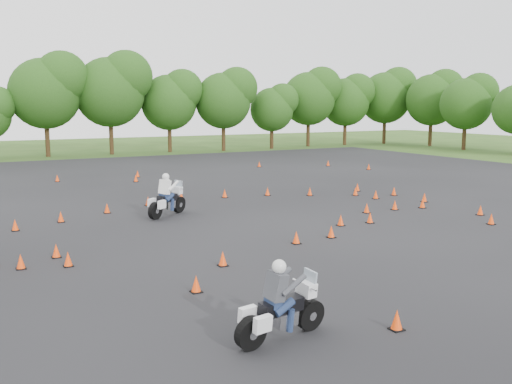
{
  "coord_description": "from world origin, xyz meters",
  "views": [
    {
      "loc": [
        -11.93,
        -18.2,
        5.07
      ],
      "look_at": [
        0.0,
        4.0,
        1.2
      ],
      "focal_mm": 40.0,
      "sensor_mm": 36.0,
      "label": 1
    }
  ],
  "objects": [
    {
      "name": "ground",
      "position": [
        0.0,
        0.0,
        0.0
      ],
      "size": [
        140.0,
        140.0,
        0.0
      ],
      "primitive_type": "plane",
      "color": "#2D5119",
      "rests_on": "ground"
    },
    {
      "name": "traffic_cones",
      "position": [
        -0.31,
        5.44,
        0.23
      ],
      "size": [
        36.52,
        33.6,
        0.45
      ],
      "color": "#FF440A",
      "rests_on": "asphalt_pad"
    },
    {
      "name": "rider_grey",
      "position": [
        -5.88,
        -8.05,
        0.94
      ],
      "size": [
        2.51,
        1.16,
        1.87
      ],
      "primitive_type": null,
      "rotation": [
        0.0,
        0.0,
        0.18
      ],
      "color": "#3E4045",
      "rests_on": "ground"
    },
    {
      "name": "rider_white",
      "position": [
        -3.35,
        6.4,
        1.01
      ],
      "size": [
        2.59,
        2.12,
        2.0
      ],
      "primitive_type": null,
      "rotation": [
        0.0,
        0.0,
        0.6
      ],
      "color": "white",
      "rests_on": "ground"
    },
    {
      "name": "asphalt_pad",
      "position": [
        0.0,
        6.0,
        0.01
      ],
      "size": [
        62.0,
        62.0,
        0.0
      ],
      "primitive_type": "plane",
      "color": "black",
      "rests_on": "ground"
    },
    {
      "name": "treeline",
      "position": [
        4.21,
        34.66,
        4.67
      ],
      "size": [
        87.17,
        32.82,
        11.0
      ],
      "color": "#214614",
      "rests_on": "ground"
    }
  ]
}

